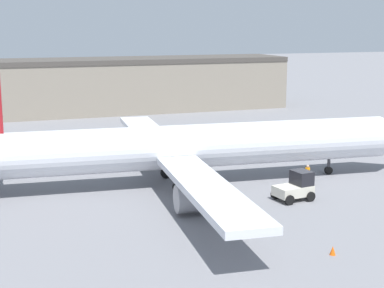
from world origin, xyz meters
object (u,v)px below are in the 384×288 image
(airplane, at_px, (181,148))
(ground_crew_worker, at_px, (307,174))
(safety_cone_near, at_px, (333,250))
(baggage_tug, at_px, (296,187))

(airplane, relative_size, ground_crew_worker, 24.34)
(ground_crew_worker, relative_size, safety_cone_near, 3.18)
(baggage_tug, distance_m, safety_cone_near, 11.16)
(baggage_tug, bearing_deg, ground_crew_worker, 40.36)
(ground_crew_worker, distance_m, safety_cone_near, 15.46)
(ground_crew_worker, height_order, baggage_tug, baggage_tug)
(safety_cone_near, bearing_deg, baggage_tug, 71.74)
(ground_crew_worker, height_order, safety_cone_near, ground_crew_worker)
(ground_crew_worker, distance_m, baggage_tug, 4.58)
(baggage_tug, bearing_deg, safety_cone_near, -116.17)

